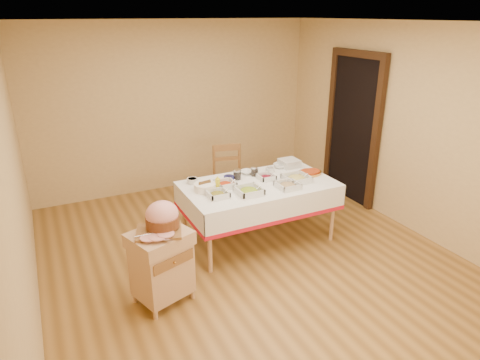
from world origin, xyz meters
The scene contains 23 objects.
room_shell centered at (0.00, 0.00, 1.30)m, with size 5.00×5.00×5.00m.
doorway centered at (2.20, 0.90, 1.11)m, with size 0.09×1.10×2.20m.
dining_table centered at (0.30, 0.30, 0.60)m, with size 1.82×1.02×0.76m.
butcher_cart centered at (-1.13, -0.38, 0.43)m, with size 0.65×0.60×0.76m.
dining_chair centered at (0.33, 1.21, 0.50)m, with size 0.51×0.49×0.96m.
ham_on_board centered at (-1.08, -0.34, 0.88)m, with size 0.44×0.42×0.29m.
serving_dish_a centered at (-0.30, 0.15, 0.79)m, with size 0.23×0.22×0.10m.
serving_dish_b centered at (0.05, 0.07, 0.80)m, with size 0.28×0.28×0.11m.
serving_dish_c centered at (0.54, 0.03, 0.79)m, with size 0.25×0.25×0.10m.
serving_dish_d centered at (0.75, 0.16, 0.80)m, with size 0.29×0.29×0.11m.
serving_dish_e centered at (-0.11, 0.38, 0.79)m, with size 0.23×0.22×0.11m.
serving_dish_f centered at (0.45, 0.38, 0.79)m, with size 0.20×0.19×0.09m.
small_bowl_left centered at (-0.41, 0.66, 0.79)m, with size 0.13×0.13×0.06m.
small_bowl_mid centered at (0.03, 0.56, 0.79)m, with size 0.13×0.13×0.05m.
small_bowl_right centered at (0.62, 0.59, 0.79)m, with size 0.11×0.11×0.06m.
bowl_white_imported centered at (0.32, 0.67, 0.78)m, with size 0.17×0.17×0.04m, color silver.
bowl_small_imported centered at (0.82, 0.67, 0.79)m, with size 0.17×0.17×0.05m, color silver.
preserve_jar_left centered at (0.13, 0.54, 0.82)m, with size 0.10×0.10×0.13m.
preserve_jar_right centered at (0.38, 0.56, 0.82)m, with size 0.10×0.10×0.12m.
mustard_bottle centered at (-0.23, 0.32, 0.84)m, with size 0.06×0.06×0.18m.
bread_basket centered at (-0.37, 0.37, 0.81)m, with size 0.25×0.25×0.11m.
plate_stack centered at (0.95, 0.65, 0.81)m, with size 0.24×0.24×0.10m.
brass_platter centered at (1.03, 0.29, 0.78)m, with size 0.35×0.25×0.05m.
Camera 1 is at (-2.00, -3.89, 2.68)m, focal length 32.00 mm.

